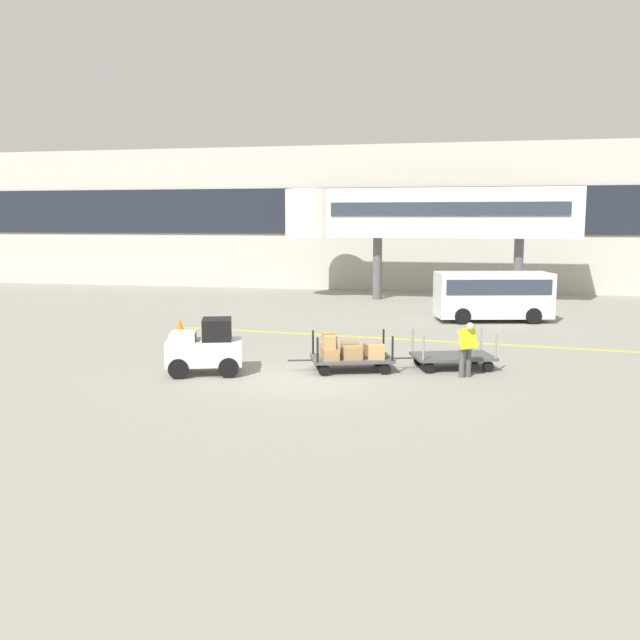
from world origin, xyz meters
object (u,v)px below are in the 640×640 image
(baggage_cart_lead, at_px, (349,353))
(baggage_cart_middle, at_px, (453,357))
(baggage_handler, at_px, (467,347))
(safety_cone_near, at_px, (179,325))
(baggage_tug, at_px, (205,348))
(shuttle_van, at_px, (493,293))

(baggage_cart_lead, xyz_separation_m, baggage_cart_middle, (2.90, 0.97, -0.18))
(baggage_cart_lead, distance_m, baggage_handler, 3.33)
(baggage_cart_lead, height_order, safety_cone_near, baggage_cart_lead)
(baggage_tug, relative_size, shuttle_van, 0.46)
(baggage_tug, bearing_deg, baggage_cart_lead, 18.50)
(baggage_tug, xyz_separation_m, baggage_cart_lead, (3.89, 1.30, -0.23))
(baggage_tug, height_order, baggage_cart_lead, baggage_tug)
(baggage_cart_middle, distance_m, safety_cone_near, 11.61)
(baggage_cart_lead, bearing_deg, baggage_cart_middle, 18.45)
(baggage_cart_middle, bearing_deg, shuttle_van, 82.40)
(baggage_cart_lead, height_order, shuttle_van, shuttle_van)
(baggage_tug, distance_m, baggage_handler, 7.29)
(baggage_handler, bearing_deg, baggage_tug, -171.18)
(baggage_tug, bearing_deg, safety_cone_near, 118.69)
(baggage_cart_lead, distance_m, baggage_cart_middle, 3.06)
(baggage_cart_middle, distance_m, shuttle_van, 10.40)
(baggage_cart_lead, bearing_deg, baggage_handler, -3.19)
(shuttle_van, bearing_deg, safety_cone_near, -155.12)
(baggage_cart_lead, xyz_separation_m, baggage_handler, (3.31, -0.18, 0.34))
(baggage_handler, distance_m, safety_cone_near, 12.50)
(baggage_handler, relative_size, safety_cone_near, 2.84)
(shuttle_van, bearing_deg, baggage_handler, -94.80)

